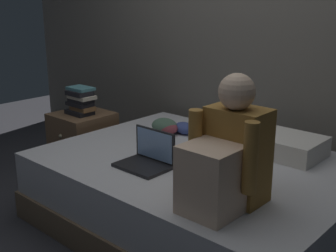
# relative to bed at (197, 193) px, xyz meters

# --- Properties ---
(ground_plane) EXTENTS (8.00, 8.00, 0.00)m
(ground_plane) POSITION_rel_bed_xyz_m (-0.20, -0.30, -0.23)
(ground_plane) COLOR #2D2D33
(wall_back) EXTENTS (5.60, 0.10, 2.70)m
(wall_back) POSITION_rel_bed_xyz_m (-0.20, 0.90, 1.12)
(wall_back) COLOR slate
(wall_back) RESTS_ON ground_plane
(bed) EXTENTS (2.00, 1.50, 0.47)m
(bed) POSITION_rel_bed_xyz_m (0.00, 0.00, 0.00)
(bed) COLOR #7A6047
(bed) RESTS_ON ground_plane
(nightstand) EXTENTS (0.44, 0.46, 0.53)m
(nightstand) POSITION_rel_bed_xyz_m (-1.30, 0.07, 0.03)
(nightstand) COLOR brown
(nightstand) RESTS_ON ground_plane
(person_sitting) EXTENTS (0.39, 0.44, 0.66)m
(person_sitting) POSITION_rel_bed_xyz_m (0.49, -0.40, 0.49)
(person_sitting) COLOR olive
(person_sitting) RESTS_ON bed
(laptop) EXTENTS (0.32, 0.23, 0.22)m
(laptop) POSITION_rel_bed_xyz_m (-0.16, -0.30, 0.29)
(laptop) COLOR black
(laptop) RESTS_ON bed
(pillow) EXTENTS (0.56, 0.36, 0.13)m
(pillow) POSITION_rel_bed_xyz_m (0.32, 0.45, 0.30)
(pillow) COLOR silver
(pillow) RESTS_ON bed
(book_stack) EXTENTS (0.25, 0.17, 0.23)m
(book_stack) POSITION_rel_bed_xyz_m (-1.28, 0.05, 0.41)
(book_stack) COLOR black
(book_stack) RESTS_ON nightstand
(clothes_pile) EXTENTS (0.32, 0.25, 0.11)m
(clothes_pile) POSITION_rel_bed_xyz_m (-0.49, 0.30, 0.29)
(clothes_pile) COLOR #3D4C8E
(clothes_pile) RESTS_ON bed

